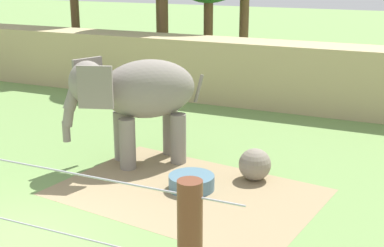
% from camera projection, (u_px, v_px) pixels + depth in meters
% --- Properties ---
extents(ground_plane, '(120.00, 120.00, 0.00)m').
position_uv_depth(ground_plane, '(12.00, 241.00, 10.41)').
color(ground_plane, '#6B8E4C').
extents(dirt_patch, '(6.47, 4.83, 0.01)m').
position_uv_depth(dirt_patch, '(187.00, 192.00, 12.64)').
color(dirt_patch, '#937F5B').
rests_on(dirt_patch, ground).
extents(embankment_wall, '(36.00, 1.80, 2.41)m').
position_uv_depth(embankment_wall, '(232.00, 71.00, 20.75)').
color(embankment_wall, tan).
rests_on(embankment_wall, ground).
extents(elephant, '(3.25, 3.17, 2.86)m').
position_uv_depth(elephant, '(138.00, 94.00, 14.05)').
color(elephant, gray).
rests_on(elephant, ground).
extents(enrichment_ball, '(0.81, 0.81, 0.81)m').
position_uv_depth(enrichment_ball, '(255.00, 164.00, 13.27)').
color(enrichment_ball, gray).
rests_on(enrichment_ball, ground).
extents(water_tub, '(1.10, 1.10, 0.35)m').
position_uv_depth(water_tub, '(192.00, 182.00, 12.77)').
color(water_tub, slate).
rests_on(water_tub, ground).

